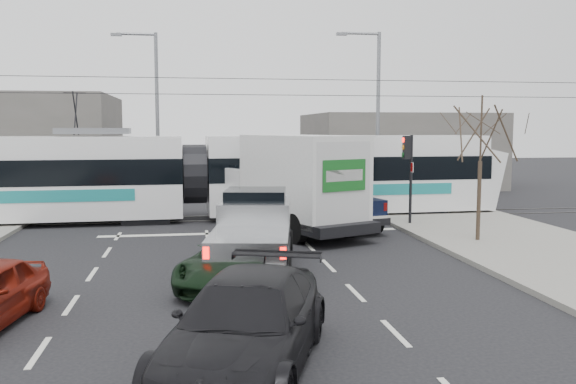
{
  "coord_description": "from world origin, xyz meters",
  "views": [
    {
      "loc": [
        -2.21,
        -17.18,
        4.03
      ],
      "look_at": [
        1.09,
        3.77,
        1.8
      ],
      "focal_mm": 38.0,
      "sensor_mm": 36.0,
      "label": 1
    }
  ],
  "objects": [
    {
      "name": "navy_pickup",
      "position": [
        3.37,
        6.96,
        1.12
      ],
      "size": [
        3.14,
        5.67,
        2.26
      ],
      "rotation": [
        0.0,
        0.0,
        0.23
      ],
      "color": "black",
      "rests_on": "ground"
    },
    {
      "name": "green_car",
      "position": [
        -1.16,
        -1.8,
        0.65
      ],
      "size": [
        3.59,
        5.11,
        1.3
      ],
      "primitive_type": "imported",
      "rotation": [
        0.0,
        0.0,
        -0.34
      ],
      "color": "black",
      "rests_on": "ground"
    },
    {
      "name": "dark_car",
      "position": [
        -1.36,
        -7.35,
        0.78
      ],
      "size": [
        3.86,
        5.8,
        1.56
      ],
      "primitive_type": "imported",
      "rotation": [
        0.0,
        0.0,
        -0.34
      ],
      "color": "black",
      "rests_on": "ground"
    },
    {
      "name": "building_right",
      "position": [
        12.0,
        24.0,
        2.5
      ],
      "size": [
        12.0,
        10.0,
        5.0
      ],
      "primitive_type": "cube",
      "color": "slate",
      "rests_on": "ground"
    },
    {
      "name": "street_lamp_near",
      "position": [
        7.31,
        14.0,
        5.11
      ],
      "size": [
        2.38,
        0.25,
        9.0
      ],
      "color": "slate",
      "rests_on": "ground"
    },
    {
      "name": "sidewalk_right",
      "position": [
        9.0,
        0.0,
        0.07
      ],
      "size": [
        6.0,
        60.0,
        0.15
      ],
      "primitive_type": "cube",
      "color": "gray",
      "rests_on": "ground"
    },
    {
      "name": "rails",
      "position": [
        0.0,
        10.0,
        0.01
      ],
      "size": [
        60.0,
        1.6,
        0.03
      ],
      "primitive_type": "cube",
      "color": "#33302D",
      "rests_on": "ground"
    },
    {
      "name": "silver_pickup",
      "position": [
        -0.48,
        0.09,
        1.1
      ],
      "size": [
        3.07,
        6.34,
        2.21
      ],
      "rotation": [
        0.0,
        0.0,
        -0.17
      ],
      "color": "black",
      "rests_on": "ground"
    },
    {
      "name": "catenary",
      "position": [
        0.0,
        10.0,
        3.88
      ],
      "size": [
        60.0,
        0.2,
        7.0
      ],
      "color": "black",
      "rests_on": "ground"
    },
    {
      "name": "ground",
      "position": [
        0.0,
        0.0,
        0.0
      ],
      "size": [
        120.0,
        120.0,
        0.0
      ],
      "primitive_type": "plane",
      "color": "black",
      "rests_on": "ground"
    },
    {
      "name": "tram",
      "position": [
        -2.17,
        9.76,
        1.95
      ],
      "size": [
        26.97,
        3.7,
        5.49
      ],
      "rotation": [
        0.0,
        0.0,
        0.04
      ],
      "color": "white",
      "rests_on": "ground"
    },
    {
      "name": "street_lamp_far",
      "position": [
        -4.19,
        16.0,
        5.11
      ],
      "size": [
        2.38,
        0.25,
        9.0
      ],
      "color": "slate",
      "rests_on": "ground"
    },
    {
      "name": "bare_tree",
      "position": [
        7.6,
        2.5,
        3.79
      ],
      "size": [
        2.4,
        2.4,
        5.0
      ],
      "color": "#47382B",
      "rests_on": "ground"
    },
    {
      "name": "traffic_signal",
      "position": [
        6.47,
        6.5,
        2.74
      ],
      "size": [
        0.44,
        0.44,
        3.6
      ],
      "color": "black",
      "rests_on": "ground"
    },
    {
      "name": "box_truck",
      "position": [
        1.61,
        5.81,
        1.86
      ],
      "size": [
        5.35,
        7.94,
        3.76
      ],
      "rotation": [
        0.0,
        0.0,
        0.41
      ],
      "color": "black",
      "rests_on": "ground"
    }
  ]
}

